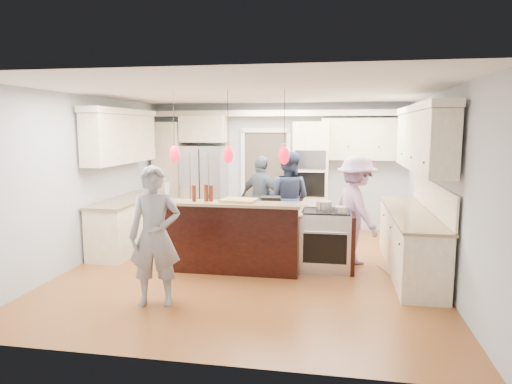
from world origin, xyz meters
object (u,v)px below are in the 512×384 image
at_px(kitchen_island, 238,235).
at_px(refrigerator, 204,187).
at_px(person_far_left, 288,199).
at_px(person_bar_end, 155,236).
at_px(island_range, 327,240).

bearing_deg(kitchen_island, refrigerator, 116.90).
relative_size(kitchen_island, person_far_left, 1.20).
height_order(person_bar_end, person_far_left, person_far_left).
height_order(island_range, person_bar_end, person_bar_end).
relative_size(island_range, person_far_left, 0.53).
xyz_separation_m(refrigerator, island_range, (2.71, -2.49, -0.44)).
distance_m(person_bar_end, person_far_left, 3.43).
bearing_deg(island_range, kitchen_island, -176.92).
bearing_deg(person_bar_end, island_range, 29.64).
height_order(kitchen_island, person_bar_end, person_bar_end).
height_order(refrigerator, kitchen_island, refrigerator).
bearing_deg(island_range, person_bar_end, -138.51).
distance_m(refrigerator, person_bar_end, 4.36).
distance_m(island_range, person_far_left, 1.61).
bearing_deg(person_bar_end, refrigerator, 86.72).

